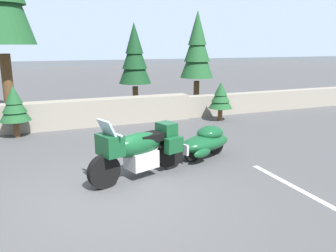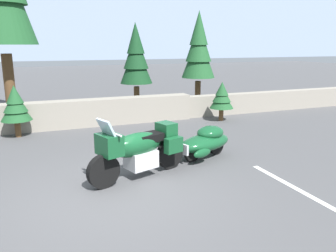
# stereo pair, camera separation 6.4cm
# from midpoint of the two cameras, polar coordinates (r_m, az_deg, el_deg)

# --- Properties ---
(ground_plane) EXTENTS (80.00, 80.00, 0.00)m
(ground_plane) POSITION_cam_midpoint_polar(r_m,az_deg,el_deg) (6.42, -8.60, -11.27)
(ground_plane) COLOR #4C4C4F
(stone_guard_wall) EXTENTS (24.00, 0.60, 0.90)m
(stone_guard_wall) POSITION_cam_midpoint_polar(r_m,az_deg,el_deg) (11.62, -17.19, 1.71)
(stone_guard_wall) COLOR gray
(stone_guard_wall) RESTS_ON ground
(distant_ridgeline) EXTENTS (240.00, 80.00, 16.00)m
(distant_ridgeline) POSITION_cam_midpoint_polar(r_m,az_deg,el_deg) (101.51, -21.53, 15.61)
(distant_ridgeline) COLOR #8C9EB7
(distant_ridgeline) RESTS_ON ground
(touring_motorcycle) EXTENTS (2.23, 1.18, 1.33)m
(touring_motorcycle) POSITION_cam_midpoint_polar(r_m,az_deg,el_deg) (6.93, -4.69, -3.76)
(touring_motorcycle) COLOR black
(touring_motorcycle) RESTS_ON ground
(car_shaped_trailer) EXTENTS (2.20, 1.14, 0.76)m
(car_shaped_trailer) POSITION_cam_midpoint_polar(r_m,az_deg,el_deg) (8.21, 6.47, -2.57)
(car_shaped_trailer) COLOR black
(car_shaped_trailer) RESTS_ON ground
(pine_tree_secondary) EXTENTS (1.29, 1.29, 3.53)m
(pine_tree_secondary) POSITION_cam_midpoint_polar(r_m,az_deg,el_deg) (13.80, -5.27, 11.52)
(pine_tree_secondary) COLOR brown
(pine_tree_secondary) RESTS_ON ground
(pine_tree_far_right) EXTENTS (1.39, 1.39, 4.03)m
(pine_tree_far_right) POSITION_cam_midpoint_polar(r_m,az_deg,el_deg) (14.50, 5.28, 12.85)
(pine_tree_far_right) COLOR brown
(pine_tree_far_right) RESTS_ON ground
(pine_sapling_near) EXTENTS (0.88, 0.88, 1.54)m
(pine_sapling_near) POSITION_cam_midpoint_polar(r_m,az_deg,el_deg) (10.84, -24.06, 3.25)
(pine_sapling_near) COLOR brown
(pine_sapling_near) RESTS_ON ground
(pine_sapling_farther) EXTENTS (0.85, 0.85, 1.40)m
(pine_sapling_farther) POSITION_cam_midpoint_polar(r_m,az_deg,el_deg) (12.28, 9.15, 4.90)
(pine_sapling_farther) COLOR brown
(pine_sapling_farther) RESTS_ON ground
(parking_stripe_marker) EXTENTS (0.12, 3.60, 0.01)m
(parking_stripe_marker) POSITION_cam_midpoint_polar(r_m,az_deg,el_deg) (6.71, 23.76, -11.14)
(parking_stripe_marker) COLOR silver
(parking_stripe_marker) RESTS_ON ground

